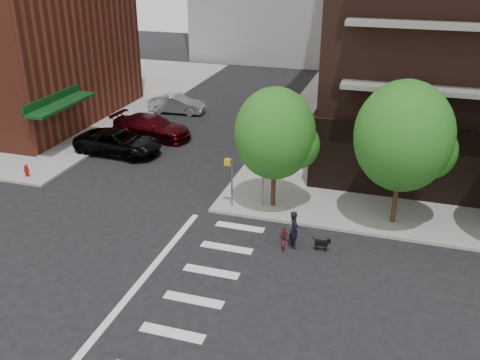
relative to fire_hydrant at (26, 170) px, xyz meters
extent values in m
plane|color=black|center=(10.50, -7.80, -0.55)|extent=(120.00, 120.00, 0.00)
cube|color=gray|center=(-14.00, 15.70, -0.48)|extent=(31.00, 33.00, 0.15)
cube|color=silver|center=(13.50, -9.80, -0.55)|extent=(2.40, 0.50, 0.01)
cube|color=silver|center=(13.50, -7.80, -0.55)|extent=(2.40, 0.50, 0.01)
cube|color=silver|center=(13.50, -5.80, -0.55)|extent=(2.40, 0.50, 0.01)
cube|color=silver|center=(13.50, -3.80, -0.55)|extent=(2.40, 0.50, 0.01)
cube|color=silver|center=(13.50, -1.80, -0.55)|extent=(2.40, 0.50, 0.01)
cube|color=silver|center=(11.00, -7.80, -0.55)|extent=(0.30, 13.00, 0.01)
cube|color=#0C3814|center=(-0.80, 5.20, 2.40)|extent=(1.40, 6.00, 0.20)
cylinder|color=#301E11|center=(14.50, 0.70, 0.75)|extent=(0.24, 0.24, 2.30)
sphere|color=#235B19|center=(14.50, 0.70, 3.50)|extent=(4.00, 4.00, 4.00)
cylinder|color=#301E11|center=(20.50, 0.70, 0.90)|extent=(0.24, 0.24, 2.60)
sphere|color=#235B19|center=(20.50, 0.70, 4.00)|extent=(4.50, 4.50, 4.50)
cylinder|color=slate|center=(12.50, 0.00, 0.90)|extent=(0.10, 0.10, 2.60)
cube|color=gold|center=(12.30, 0.00, 2.00)|extent=(0.32, 0.25, 0.32)
cylinder|color=slate|center=(14.00, 0.50, 0.70)|extent=(0.08, 0.08, 2.20)
cube|color=gold|center=(14.00, 0.35, 1.60)|extent=(0.64, 0.02, 0.64)
cylinder|color=#A50C0C|center=(0.00, 0.00, -0.10)|extent=(0.22, 0.22, 0.60)
sphere|color=#A50C0C|center=(0.00, 0.00, 0.21)|extent=(0.24, 0.24, 0.24)
imported|color=black|center=(3.12, 5.13, 0.23)|extent=(2.84, 5.75, 1.57)
imported|color=#380409|center=(3.84, 8.50, 0.26)|extent=(2.67, 5.77, 1.63)
imported|color=#A1A5A9|center=(3.11, 14.55, 0.18)|extent=(1.90, 4.54, 1.46)
imported|color=maroon|center=(15.87, -2.67, -0.12)|extent=(0.88, 1.72, 0.86)
imported|color=black|center=(16.34, -2.78, 0.34)|extent=(0.77, 0.66, 1.78)
cube|color=black|center=(17.59, -2.73, -0.18)|extent=(0.60, 0.25, 0.23)
cube|color=black|center=(17.91, -2.70, -0.04)|extent=(0.18, 0.15, 0.17)
cylinder|color=black|center=(17.76, -2.67, -0.42)|extent=(0.06, 0.06, 0.25)
cylinder|color=black|center=(17.41, -2.79, -0.42)|extent=(0.06, 0.06, 0.25)
camera|label=1|loc=(20.25, -23.37, 12.12)|focal=40.00mm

